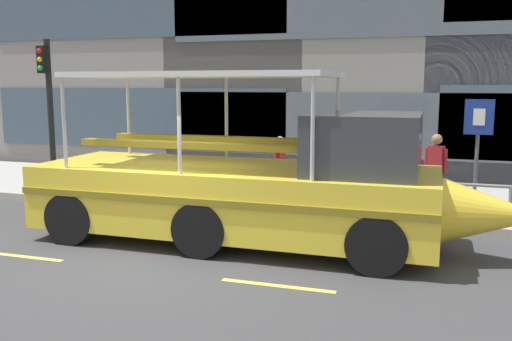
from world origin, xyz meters
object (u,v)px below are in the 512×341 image
Objects in this scene: traffic_light_pole at (48,99)px; pedestrian_mid_left at (280,161)px; leaned_bicycle at (84,178)px; parking_sign at (478,137)px; pedestrian_near_bow at (436,165)px; duck_tour_boat at (260,187)px.

traffic_light_pole reaches higher than pedestrian_mid_left.
parking_sign is at bearing 2.39° from leaned_bicycle.
pedestrian_near_bow is at bearing 2.26° from traffic_light_pole.
traffic_light_pole reaches higher than leaned_bicycle.
pedestrian_near_bow is at bearing 172.21° from parking_sign.
traffic_light_pole reaches higher than parking_sign.
pedestrian_near_bow reaches higher than leaned_bicycle.
duck_tour_boat reaches higher than parking_sign.
duck_tour_boat is 3.35m from pedestrian_mid_left.
leaned_bicycle is (1.09, -0.13, -2.08)m from traffic_light_pole.
traffic_light_pole is 2.30× the size of pedestrian_near_bow.
pedestrian_near_bow is 3.72m from pedestrian_mid_left.
traffic_light_pole reaches higher than pedestrian_near_bow.
traffic_light_pole is 2.56× the size of pedestrian_mid_left.
pedestrian_mid_left is at bearing 99.03° from duck_tour_boat.
pedestrian_near_bow is at bearing 3.35° from leaned_bicycle.
traffic_light_pole is at bearing -177.74° from pedestrian_near_bow.
leaned_bicycle is 8.99m from pedestrian_near_bow.
duck_tour_boat is at bearing -143.59° from parking_sign.
pedestrian_mid_left is (-3.71, 0.22, -0.11)m from pedestrian_near_bow.
traffic_light_pole is 7.52m from duck_tour_boat.
duck_tour_boat is at bearing -21.41° from traffic_light_pole.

